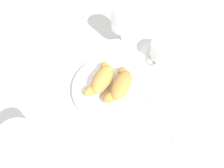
% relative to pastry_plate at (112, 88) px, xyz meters
% --- Properties ---
extents(ground_plane, '(2.20, 2.20, 0.00)m').
position_rel_pastry_plate_xyz_m(ground_plane, '(-0.01, 0.01, -0.01)').
color(ground_plane, silver).
extents(pastry_plate, '(0.23, 0.23, 0.02)m').
position_rel_pastry_plate_xyz_m(pastry_plate, '(0.00, 0.00, 0.00)').
color(pastry_plate, white).
rests_on(pastry_plate, ground_plane).
extents(croissant_large, '(0.14, 0.06, 0.04)m').
position_rel_pastry_plate_xyz_m(croissant_large, '(0.00, -0.02, 0.03)').
color(croissant_large, '#BC7A38').
rests_on(croissant_large, pastry_plate).
extents(croissant_small, '(0.14, 0.06, 0.04)m').
position_rel_pastry_plate_xyz_m(croissant_small, '(-0.00, 0.03, 0.03)').
color(croissant_small, '#CC893D').
rests_on(croissant_small, pastry_plate).
extents(coffee_cup_near, '(0.14, 0.14, 0.06)m').
position_rel_pastry_plate_xyz_m(coffee_cup_near, '(0.18, -0.09, 0.02)').
color(coffee_cup_near, white).
rests_on(coffee_cup_near, ground_plane).
extents(juice_glass_left, '(0.08, 0.08, 0.14)m').
position_rel_pastry_plate_xyz_m(juice_glass_left, '(0.19, 0.05, 0.08)').
color(juice_glass_left, white).
rests_on(juice_glass_left, ground_plane).
extents(juice_glass_right, '(0.08, 0.08, 0.14)m').
position_rel_pastry_plate_xyz_m(juice_glass_right, '(-0.25, 0.09, 0.08)').
color(juice_glass_right, white).
rests_on(juice_glass_right, ground_plane).
extents(sugar_packet, '(0.06, 0.06, 0.01)m').
position_rel_pastry_plate_xyz_m(sugar_packet, '(-0.07, -0.23, -0.01)').
color(sugar_packet, white).
rests_on(sugar_packet, ground_plane).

